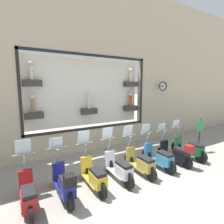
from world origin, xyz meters
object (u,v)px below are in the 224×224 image
scooter_olive_3 (141,163)px  scooter_black_1 (177,153)px  scooter_green_0 (190,149)px  scooter_silver_4 (119,168)px  shop_sign_post (200,134)px  scooter_navy_6 (65,184)px  scooter_yellow_5 (94,176)px  scooter_teal_2 (159,157)px  scooter_red_7 (28,194)px

scooter_olive_3 → scooter_black_1: bearing=-92.2°
scooter_green_0 → scooter_black_1: 0.93m
scooter_silver_4 → shop_sign_post: scooter_silver_4 is taller
scooter_green_0 → scooter_olive_3: scooter_olive_3 is taller
scooter_navy_6 → shop_sign_post: (0.41, -6.78, 0.40)m
scooter_yellow_5 → scooter_black_1: bearing=-91.1°
scooter_teal_2 → scooter_green_0: bearing=-89.9°
scooter_green_0 → scooter_red_7: (-0.01, 6.52, -0.03)m
scooter_silver_4 → shop_sign_post: (0.34, -4.91, 0.43)m
scooter_green_0 → scooter_olive_3: size_ratio=1.00×
scooter_olive_3 → scooter_teal_2: bearing=-90.0°
scooter_teal_2 → scooter_yellow_5: scooter_yellow_5 is taller
scooter_black_1 → scooter_navy_6: size_ratio=0.99×
scooter_yellow_5 → scooter_navy_6: bearing=93.9°
scooter_teal_2 → scooter_olive_3: bearing=90.0°
scooter_yellow_5 → scooter_navy_6: size_ratio=1.00×
scooter_olive_3 → scooter_silver_4: (0.00, 0.93, 0.01)m
scooter_teal_2 → scooter_silver_4: bearing=89.9°
scooter_olive_3 → shop_sign_post: scooter_olive_3 is taller
scooter_black_1 → scooter_yellow_5: (0.07, 3.73, -0.02)m
scooter_olive_3 → scooter_navy_6: size_ratio=1.00×
scooter_black_1 → scooter_teal_2: (0.07, 0.93, -0.02)m
scooter_teal_2 → scooter_yellow_5: bearing=90.0°
scooter_red_7 → scooter_olive_3: bearing=-89.9°
scooter_red_7 → scooter_teal_2: bearing=-90.0°
scooter_silver_4 → scooter_red_7: 2.80m
scooter_red_7 → scooter_navy_6: bearing=-93.6°
scooter_olive_3 → shop_sign_post: size_ratio=1.11×
scooter_green_0 → scooter_silver_4: size_ratio=1.00×
scooter_yellow_5 → scooter_red_7: size_ratio=1.01×
scooter_green_0 → scooter_navy_6: bearing=90.7°
scooter_navy_6 → scooter_red_7: 0.94m
scooter_red_7 → shop_sign_post: (0.35, -7.71, 0.45)m
scooter_black_1 → scooter_silver_4: 2.80m
scooter_teal_2 → scooter_yellow_5: 2.80m
scooter_yellow_5 → shop_sign_post: 5.87m
scooter_black_1 → shop_sign_post: (0.42, -2.12, 0.42)m
scooter_olive_3 → scooter_navy_6: bearing=91.3°
scooter_teal_2 → scooter_navy_6: 3.73m
scooter_silver_4 → scooter_yellow_5: size_ratio=1.01×
scooter_navy_6 → scooter_red_7: scooter_red_7 is taller
scooter_green_0 → scooter_black_1: scooter_green_0 is taller
scooter_navy_6 → scooter_red_7: size_ratio=1.01×
scooter_yellow_5 → scooter_navy_6: 0.93m
scooter_teal_2 → scooter_red_7: bearing=90.0°
scooter_green_0 → scooter_olive_3: bearing=90.0°
scooter_olive_3 → scooter_green_0: bearing=-90.0°
scooter_yellow_5 → shop_sign_post: (0.35, -5.84, 0.44)m
scooter_green_0 → scooter_red_7: scooter_red_7 is taller
scooter_yellow_5 → scooter_red_7: scooter_yellow_5 is taller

